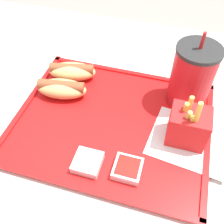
# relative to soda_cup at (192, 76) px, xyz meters

# --- Properties ---
(dining_table) EXTENTS (1.32, 0.87, 0.75)m
(dining_table) POSITION_rel_soda_cup_xyz_m (-0.14, -0.11, -0.46)
(dining_table) COLOR beige
(dining_table) RESTS_ON ground_plane
(food_tray) EXTENTS (0.42, 0.35, 0.01)m
(food_tray) POSITION_rel_soda_cup_xyz_m (-0.15, -0.11, -0.08)
(food_tray) COLOR red
(food_tray) RESTS_ON dining_table
(paper_napkin) EXTENTS (0.18, 0.16, 0.00)m
(paper_napkin) POSITION_rel_soda_cup_xyz_m (0.02, -0.12, -0.07)
(paper_napkin) COLOR white
(paper_napkin) RESTS_ON food_tray
(soda_cup) EXTENTS (0.09, 0.09, 0.18)m
(soda_cup) POSITION_rel_soda_cup_xyz_m (0.00, 0.00, 0.00)
(soda_cup) COLOR red
(soda_cup) RESTS_ON food_tray
(hot_dog_far) EXTENTS (0.13, 0.08, 0.04)m
(hot_dog_far) POSITION_rel_soda_cup_xyz_m (-0.28, -0.00, -0.05)
(hot_dog_far) COLOR tan
(hot_dog_far) RESTS_ON food_tray
(hot_dog_near) EXTENTS (0.12, 0.07, 0.04)m
(hot_dog_near) POSITION_rel_soda_cup_xyz_m (-0.28, -0.07, -0.05)
(hot_dog_near) COLOR tan
(hot_dog_near) RESTS_ON food_tray
(fries_carton) EXTENTS (0.08, 0.06, 0.13)m
(fries_carton) POSITION_rel_soda_cup_xyz_m (0.01, -0.12, -0.03)
(fries_carton) COLOR red
(fries_carton) RESTS_ON food_tray
(sauce_cup_mayo) EXTENTS (0.05, 0.05, 0.02)m
(sauce_cup_mayo) POSITION_rel_soda_cup_xyz_m (-0.16, -0.23, -0.06)
(sauce_cup_mayo) COLOR silver
(sauce_cup_mayo) RESTS_ON food_tray
(sauce_cup_ketchup) EXTENTS (0.05, 0.05, 0.02)m
(sauce_cup_ketchup) POSITION_rel_soda_cup_xyz_m (-0.09, -0.22, -0.06)
(sauce_cup_ketchup) COLOR silver
(sauce_cup_ketchup) RESTS_ON food_tray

